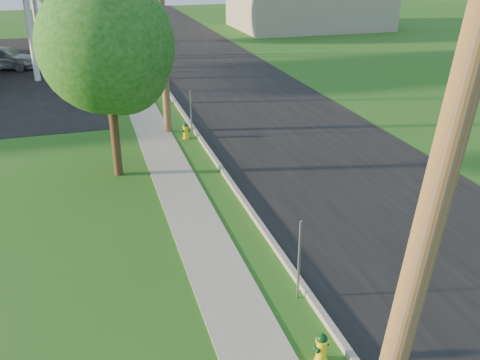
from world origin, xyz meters
name	(u,v)px	position (x,y,z in m)	size (l,w,h in m)	color
road	(348,180)	(4.50, 10.00, 0.01)	(8.00, 120.00, 0.02)	black
curb	(237,192)	(0.50, 10.00, 0.07)	(0.15, 120.00, 0.15)	gray
sidewalk	(185,200)	(-1.25, 10.00, 0.01)	(1.50, 120.00, 0.03)	gray
utility_pole_near	(429,221)	(-0.60, -1.00, 4.80)	(1.40, 0.32, 9.48)	brown
utility_pole_mid	(161,14)	(-0.60, 17.00, 4.95)	(1.40, 0.32, 9.80)	brown
sign_post_near	(299,261)	(0.25, 4.20, 1.00)	(0.05, 0.04, 2.00)	gray
sign_post_mid	(191,114)	(0.25, 16.00, 1.00)	(0.05, 0.04, 2.00)	gray
sign_post_far	(151,59)	(0.25, 28.20, 1.00)	(0.05, 0.04, 2.00)	gray
distant_building	(309,7)	(18.00, 45.00, 2.00)	(14.00, 10.00, 4.00)	gray
tree_verge	(110,51)	(-2.98, 12.69, 4.33)	(4.44, 4.44, 6.73)	#342213
hydrant_near	(322,348)	(-0.09, 2.15, 0.33)	(0.35, 0.32, 0.68)	yellow
hydrant_mid	(186,131)	(-0.04, 15.85, 0.35)	(0.37, 0.33, 0.72)	yellow
hydrant_far	(147,67)	(0.07, 29.03, 0.35)	(0.37, 0.33, 0.71)	yellow
car_silver	(2,57)	(-8.80, 32.87, 0.76)	(1.79, 4.44, 1.51)	#A1A3A7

